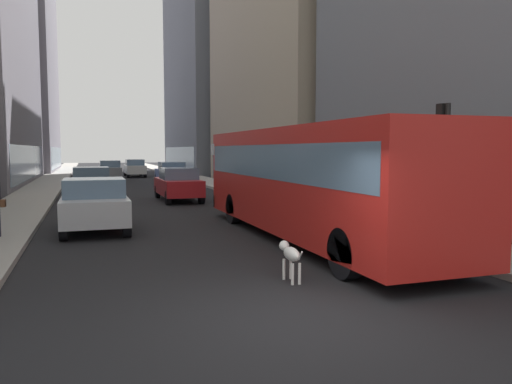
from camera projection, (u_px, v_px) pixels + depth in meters
The scene contains 13 objects.
ground_plane at pixel (126, 181), 40.36m from camera, with size 120.00×120.00×0.00m, color black.
sidewalk_left at pixel (51, 181), 38.53m from camera, with size 2.40×110.00×0.15m, color #9E9991.
sidewalk_right at pixel (195, 178), 42.18m from camera, with size 2.40×110.00×0.15m, color #ADA89E.
building_right_far at pixel (227, 56), 54.70m from camera, with size 11.04×19.16×25.59m.
transit_bus at pixel (309, 175), 13.69m from camera, with size 2.78×11.53×3.05m.
car_blue_hatchback at pixel (171, 173), 36.07m from camera, with size 1.81×4.47×1.62m.
car_red_coupe at pixel (178, 184), 24.21m from camera, with size 1.75×4.41×1.62m.
car_white_van at pixel (135, 168), 46.27m from camera, with size 1.71×4.79×1.62m.
car_black_suv at pixel (91, 183), 25.32m from camera, with size 1.85×4.04×1.62m.
car_silver_sedan at pixel (94, 204), 15.18m from camera, with size 1.91×3.90×1.62m.
car_grey_wagon at pixel (110, 170), 41.25m from camera, with size 1.71×4.06×1.62m.
dalmatian_dog at pixel (290, 254), 9.37m from camera, with size 0.22×0.96×0.72m.
traffic_light_near at pixel (444, 152), 11.55m from camera, with size 0.24×0.41×3.40m.
Camera 1 is at (-2.97, -6.54, 2.48)m, focal length 34.88 mm.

